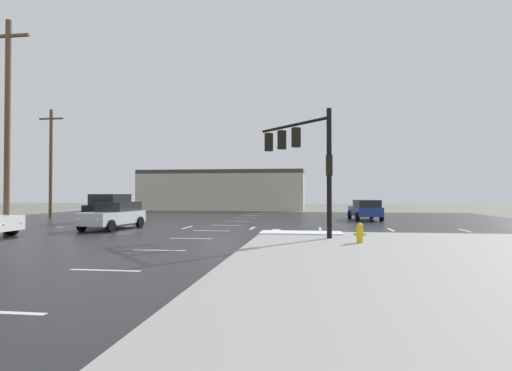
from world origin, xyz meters
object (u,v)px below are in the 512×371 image
(suv_black, at_px, (111,207))
(traffic_signal_mast, at_px, (304,151))
(sedan_blue, at_px, (365,209))
(utility_pole_far, at_px, (51,161))
(utility_pole_mid, at_px, (7,123))
(fire_hydrant, at_px, (360,233))
(sedan_silver, at_px, (114,215))

(suv_black, bearing_deg, traffic_signal_mast, -125.05)
(traffic_signal_mast, bearing_deg, sedan_blue, -59.81)
(utility_pole_far, bearing_deg, utility_pole_mid, -62.80)
(utility_pole_mid, bearing_deg, suv_black, 86.25)
(fire_hydrant, xyz_separation_m, sedan_silver, (-13.32, 5.94, 0.32))
(sedan_blue, bearing_deg, traffic_signal_mast, 156.01)
(sedan_silver, xyz_separation_m, utility_pole_far, (-11.21, 10.66, 4.08))
(sedan_blue, distance_m, utility_pole_mid, 24.57)
(fire_hydrant, bearing_deg, utility_pole_mid, 173.71)
(traffic_signal_mast, height_order, fire_hydrant, traffic_signal_mast)
(suv_black, height_order, utility_pole_mid, utility_pole_mid)
(suv_black, distance_m, utility_pole_mid, 10.61)
(fire_hydrant, distance_m, utility_pole_mid, 17.80)
(traffic_signal_mast, bearing_deg, utility_pole_far, 16.46)
(traffic_signal_mast, height_order, utility_pole_mid, utility_pole_mid)
(traffic_signal_mast, relative_size, suv_black, 1.16)
(fire_hydrant, height_order, utility_pole_mid, utility_pole_mid)
(suv_black, distance_m, sedan_blue, 19.23)
(sedan_silver, distance_m, utility_pole_mid, 7.25)
(traffic_signal_mast, bearing_deg, fire_hydrant, 177.67)
(traffic_signal_mast, xyz_separation_m, suv_black, (-14.08, 8.69, -2.99))
(sedan_blue, bearing_deg, utility_pole_far, 83.82)
(sedan_silver, distance_m, utility_pole_far, 16.00)
(traffic_signal_mast, distance_m, fire_hydrant, 5.02)
(traffic_signal_mast, xyz_separation_m, sedan_silver, (-11.07, 3.19, -3.23))
(sedan_blue, height_order, utility_pole_far, utility_pole_far)
(fire_hydrant, bearing_deg, suv_black, 145.00)
(traffic_signal_mast, bearing_deg, sedan_silver, 32.24)
(sedan_blue, xyz_separation_m, utility_pole_mid, (-19.19, -14.58, 4.77))
(traffic_signal_mast, distance_m, utility_pole_far, 26.24)
(traffic_signal_mast, bearing_deg, suv_black, 16.65)
(suv_black, relative_size, sedan_blue, 1.06)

